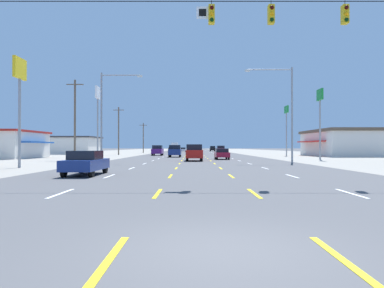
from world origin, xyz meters
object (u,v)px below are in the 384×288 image
sedan_inner_left_distant_a (182,150)px  streetlight_left_row_0 (105,110)px  pole_sign_left_row_1 (96,105)px  streetlight_right_row_0 (286,107)px  pole_sign_right_row_1 (319,108)px  sedan_inner_right_mid (221,154)px  pole_sign_right_row_2 (285,118)px  suv_far_right_distant_b (211,149)px  sedan_far_left_farthest (170,150)px  pole_sign_left_row_0 (18,85)px  suv_center_turn_near (193,152)px  suv_far_left_far (156,150)px  box_truck_far_left_distant_c (174,146)px  suv_far_right_farther (219,149)px  suv_inner_left_midfar (174,151)px  sedan_far_left_nearest (85,162)px

sedan_inner_left_distant_a → streetlight_left_row_0: 80.46m
pole_sign_left_row_1 → streetlight_left_row_0: (4.45, -13.35, -2.16)m
pole_sign_left_row_1 → streetlight_right_row_0: (23.72, -13.35, -1.78)m
sedan_inner_left_distant_a → pole_sign_right_row_1: 74.94m
sedan_inner_right_mid → pole_sign_right_row_2: bearing=53.5°
suv_far_right_distant_b → pole_sign_left_row_1: pole_sign_left_row_1 is taller
sedan_far_left_farthest → pole_sign_left_row_0: 81.78m
suv_far_right_distant_b → pole_sign_left_row_0: size_ratio=0.55×
pole_sign_right_row_1 → suv_center_turn_near: bearing=-169.3°
sedan_inner_right_mid → suv_far_left_far: (-10.71, 20.81, 0.27)m
pole_sign_right_row_1 → streetlight_right_row_0: streetlight_right_row_0 is taller
pole_sign_left_row_0 → pole_sign_left_row_1: (0.23, 22.56, 1.13)m
sedan_inner_right_mid → pole_sign_right_row_1: bearing=-9.6°
box_truck_far_left_distant_c → pole_sign_right_row_2: 70.65m
sedan_inner_left_distant_a → suv_far_right_distant_b: (10.58, 13.77, 0.27)m
sedan_inner_left_distant_a → pole_sign_right_row_1: (19.47, -72.12, 5.99)m
sedan_inner_right_mid → suv_far_right_farther: suv_far_right_farther is taller
suv_center_turn_near → pole_sign_right_row_1: 17.50m
pole_sign_left_row_0 → pole_sign_left_row_1: 22.59m
suv_inner_left_midfar → streetlight_left_row_0: 22.09m
suv_far_right_farther → sedan_far_left_farthest: (-13.82, 19.02, -0.27)m
streetlight_left_row_0 → suv_far_right_farther: bearing=72.7°
sedan_inner_right_mid → box_truck_far_left_distant_c: (-10.53, 84.63, 1.08)m
sedan_far_left_nearest → suv_inner_left_midfar: bearing=84.5°
suv_inner_left_midfar → streetlight_right_row_0: 24.85m
pole_sign_left_row_0 → pole_sign_left_row_1: size_ratio=0.85×
sedan_far_left_nearest → sedan_inner_left_distant_a: bearing=88.0°
suv_far_right_distant_b → streetlight_left_row_0: size_ratio=0.51×
pole_sign_left_row_1 → pole_sign_right_row_2: (31.33, 15.18, -0.68)m
suv_far_left_far → pole_sign_left_row_1: (-6.94, -17.53, 6.73)m
sedan_inner_right_mid → box_truck_far_left_distant_c: 85.29m
suv_inner_left_midfar → sedan_inner_left_distant_a: (-0.14, 59.42, -0.27)m
sedan_far_left_nearest → pole_sign_left_row_0: 11.89m
sedan_far_left_farthest → pole_sign_right_row_1: size_ratio=0.49×
pole_sign_right_row_2 → streetlight_right_row_0: 29.55m
suv_far_right_farther → suv_inner_left_midfar: bearing=-107.4°
suv_far_left_far → box_truck_far_left_distant_c: size_ratio=0.68×
sedan_inner_right_mid → sedan_inner_left_distant_a: same height
sedan_inner_right_mid → suv_inner_left_midfar: bearing=122.9°
suv_far_right_farther → streetlight_left_row_0: bearing=-107.3°
suv_far_left_far → pole_sign_right_row_1: pole_sign_right_row_1 is taller
sedan_far_left_nearest → pole_sign_right_row_2: 51.32m
streetlight_right_row_0 → suv_far_right_distant_b: bearing=91.5°
suv_center_turn_near → streetlight_right_row_0: (9.83, -4.89, 4.95)m
sedan_far_left_farthest → streetlight_left_row_0: 72.23m
sedan_inner_left_distant_a → pole_sign_left_row_1: bearing=-99.1°
suv_center_turn_near → streetlight_right_row_0: streetlight_right_row_0 is taller
suv_far_left_far → suv_far_right_distant_b: (14.32, 62.96, 0.00)m
suv_far_right_distant_b → box_truck_far_left_distant_c: bearing=176.5°
suv_center_turn_near → suv_inner_left_midfar: bearing=101.0°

